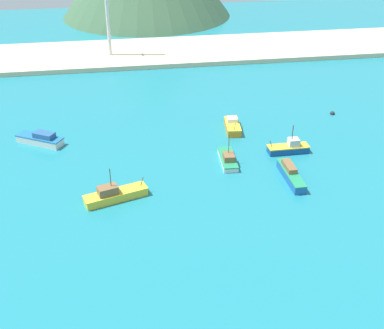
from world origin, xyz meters
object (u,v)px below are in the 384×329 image
object	(u,v)px
radio_tower	(106,1)
fishing_boat_4	(291,174)
buoy_1	(332,113)
fishing_boat_2	(228,159)
fishing_boat_7	(289,148)
fishing_boat_3	(233,126)
fishing_boat_11	(114,195)
fishing_boat_5	(41,139)

from	to	relation	value
radio_tower	fishing_boat_4	bearing A→B (deg)	-67.67
radio_tower	buoy_1	bearing A→B (deg)	-44.49
fishing_boat_2	fishing_boat_4	size ratio (longest dim) A/B	0.84
radio_tower	fishing_boat_7	bearing A→B (deg)	-62.56
fishing_boat_2	radio_tower	distance (m)	65.82
fishing_boat_3	fishing_boat_11	bearing A→B (deg)	-137.96
fishing_boat_3	buoy_1	xyz separation A→B (m)	(22.52, 4.02, -0.70)
fishing_boat_3	fishing_boat_7	world-z (taller)	fishing_boat_7
radio_tower	fishing_boat_11	bearing A→B (deg)	-90.70
fishing_boat_5	fishing_boat_11	distance (m)	25.00
fishing_boat_3	radio_tower	distance (m)	55.63
fishing_boat_4	buoy_1	bearing A→B (deg)	54.07
buoy_1	fishing_boat_4	bearing A→B (deg)	-125.93
fishing_boat_3	fishing_boat_7	xyz separation A→B (m)	(7.97, -10.75, 0.03)
buoy_1	fishing_boat_2	bearing A→B (deg)	-147.59
fishing_boat_7	buoy_1	xyz separation A→B (m)	(14.55, 14.77, -0.73)
fishing_boat_7	fishing_boat_11	bearing A→B (deg)	-161.48
buoy_1	fishing_boat_7	bearing A→B (deg)	-134.57
fishing_boat_3	fishing_boat_7	bearing A→B (deg)	-53.42
fishing_boat_11	buoy_1	distance (m)	52.72
fishing_boat_4	fishing_boat_7	size ratio (longest dim) A/B	1.28
fishing_boat_2	fishing_boat_3	size ratio (longest dim) A/B	1.10
fishing_boat_5	fishing_boat_11	world-z (taller)	fishing_boat_11
fishing_boat_2	radio_tower	xyz separation A→B (m)	(-19.07, 61.23, 14.81)
fishing_boat_5	fishing_boat_2	bearing A→B (deg)	-20.85
fishing_boat_4	fishing_boat_7	bearing A→B (deg)	73.29
fishing_boat_11	fishing_boat_3	bearing A→B (deg)	42.04
fishing_boat_5	buoy_1	distance (m)	59.47
fishing_boat_7	buoy_1	bearing A→B (deg)	45.43
buoy_1	radio_tower	bearing A→B (deg)	135.51
fishing_boat_4	fishing_boat_7	distance (m)	9.45
fishing_boat_5	fishing_boat_7	distance (m)	46.03
fishing_boat_5	buoy_1	bearing A→B (deg)	3.95
fishing_boat_7	radio_tower	xyz separation A→B (m)	(-30.80, 59.32, 14.62)
fishing_boat_7	radio_tower	world-z (taller)	radio_tower
fishing_boat_3	fishing_boat_2	bearing A→B (deg)	-106.53
fishing_boat_5	radio_tower	size ratio (longest dim) A/B	0.30
fishing_boat_7	fishing_boat_11	xyz separation A→B (m)	(-31.66, -10.61, 0.03)
fishing_boat_4	buoy_1	size ratio (longest dim) A/B	9.76
fishing_boat_2	fishing_boat_4	world-z (taller)	fishing_boat_2
fishing_boat_3	fishing_boat_4	bearing A→B (deg)	-75.13
fishing_boat_3	fishing_boat_11	distance (m)	31.89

